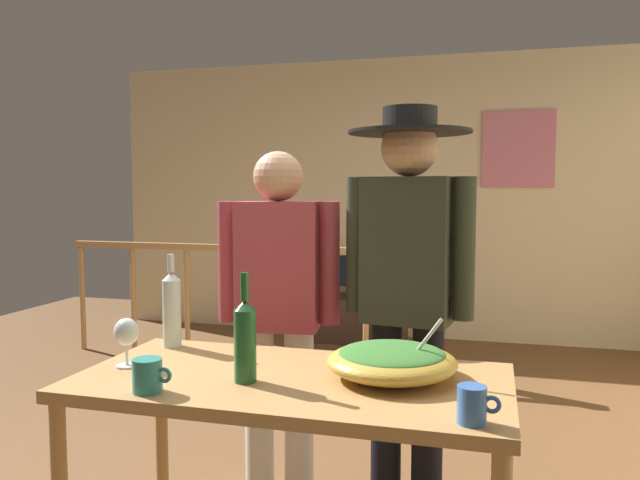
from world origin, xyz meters
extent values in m
cube|color=beige|center=(0.00, 3.34, 1.31)|extent=(5.59, 0.10, 2.63)
cube|color=#C96F83|center=(1.11, 3.28, 1.76)|extent=(0.62, 0.03, 0.68)
cylinder|color=#B2844C|center=(-2.55, 2.06, 0.45)|extent=(0.04, 0.04, 0.91)
cylinder|color=#B2844C|center=(-2.04, 2.06, 0.45)|extent=(0.04, 0.04, 0.91)
cylinder|color=#B2844C|center=(-1.53, 2.06, 0.45)|extent=(0.04, 0.04, 0.91)
cylinder|color=#B2844C|center=(-1.03, 2.06, 0.45)|extent=(0.04, 0.04, 0.91)
cylinder|color=#B2844C|center=(-0.52, 2.06, 0.45)|extent=(0.04, 0.04, 0.91)
cylinder|color=#B2844C|center=(-0.02, 2.06, 0.45)|extent=(0.04, 0.04, 0.91)
cylinder|color=#B2844C|center=(0.49, 2.06, 0.45)|extent=(0.04, 0.04, 0.91)
cube|color=#B2844C|center=(-1.03, 2.06, 0.93)|extent=(3.11, 0.07, 0.05)
cube|color=#B2844C|center=(0.49, 2.06, 0.50)|extent=(0.10, 0.10, 1.01)
cube|color=#38281E|center=(-0.29, 2.99, 0.21)|extent=(0.90, 0.40, 0.42)
cube|color=black|center=(-0.29, 2.99, 0.43)|extent=(0.20, 0.12, 0.02)
cylinder|color=black|center=(-0.29, 2.99, 0.48)|extent=(0.03, 0.03, 0.08)
cube|color=black|center=(-0.29, 2.96, 0.66)|extent=(0.49, 0.06, 0.28)
cube|color=black|center=(-0.29, 2.93, 0.66)|extent=(0.45, 0.01, 0.25)
cube|color=#B2844C|center=(0.29, -0.72, 0.78)|extent=(1.40, 0.70, 0.04)
cylinder|color=#B2844C|center=(-0.37, -0.41, 0.38)|extent=(0.05, 0.05, 0.76)
ellipsoid|color=gold|center=(0.61, -0.64, 0.85)|extent=(0.42, 0.42, 0.10)
ellipsoid|color=#38702D|center=(0.61, -0.64, 0.88)|extent=(0.34, 0.34, 0.05)
cylinder|color=silver|center=(0.69, -0.64, 0.90)|extent=(0.15, 0.01, 0.21)
cylinder|color=silver|center=(-0.29, -0.76, 0.80)|extent=(0.08, 0.08, 0.01)
cylinder|color=silver|center=(-0.29, -0.76, 0.84)|extent=(0.01, 0.01, 0.08)
ellipsoid|color=silver|center=(-0.29, -0.76, 0.92)|extent=(0.09, 0.09, 0.09)
cylinder|color=#1E5628|center=(0.17, -0.81, 0.91)|extent=(0.07, 0.07, 0.23)
cone|color=#1E5628|center=(0.17, -0.81, 1.04)|extent=(0.07, 0.07, 0.03)
cylinder|color=#1E5628|center=(0.17, -0.81, 1.10)|extent=(0.03, 0.03, 0.09)
cylinder|color=silver|center=(-0.27, -0.47, 0.93)|extent=(0.07, 0.07, 0.26)
cone|color=silver|center=(-0.27, -0.47, 1.07)|extent=(0.07, 0.07, 0.03)
cylinder|color=silver|center=(-0.27, -0.47, 1.12)|extent=(0.03, 0.03, 0.07)
cylinder|color=teal|center=(-0.08, -0.98, 0.85)|extent=(0.09, 0.09, 0.10)
torus|color=teal|center=(-0.02, -0.98, 0.85)|extent=(0.05, 0.01, 0.05)
cylinder|color=#3866B2|center=(0.87, -0.98, 0.85)|extent=(0.08, 0.08, 0.10)
torus|color=#3866B2|center=(0.92, -0.98, 0.85)|extent=(0.05, 0.01, 0.05)
cylinder|color=beige|center=(0.10, -0.02, 0.40)|extent=(0.13, 0.13, 0.79)
cylinder|color=beige|center=(-0.08, -0.04, 0.40)|extent=(0.13, 0.13, 0.79)
cube|color=#9E3842|center=(0.01, -0.03, 1.07)|extent=(0.38, 0.27, 0.56)
cylinder|color=#9E3842|center=(0.23, 0.00, 1.09)|extent=(0.09, 0.09, 0.53)
cylinder|color=#9E3842|center=(-0.22, -0.06, 1.09)|extent=(0.09, 0.09, 0.53)
sphere|color=tan|center=(0.01, -0.03, 1.46)|extent=(0.22, 0.22, 0.22)
cylinder|color=black|center=(0.67, -0.04, 0.43)|extent=(0.13, 0.13, 0.85)
cylinder|color=black|center=(0.49, -0.02, 0.43)|extent=(0.13, 0.13, 0.85)
cube|color=#2D3323|center=(0.58, -0.03, 1.15)|extent=(0.39, 0.27, 0.60)
cylinder|color=#2D3323|center=(0.80, -0.06, 1.17)|extent=(0.09, 0.09, 0.57)
cylinder|color=#2D3323|center=(0.35, 0.01, 1.17)|extent=(0.09, 0.09, 0.57)
sphere|color=tan|center=(0.58, -0.03, 1.57)|extent=(0.23, 0.23, 0.23)
cylinder|color=black|center=(0.58, -0.03, 1.64)|extent=(0.51, 0.51, 0.01)
cylinder|color=black|center=(0.58, -0.03, 1.69)|extent=(0.22, 0.22, 0.10)
camera|label=1|loc=(0.91, -2.62, 1.41)|focal=35.21mm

